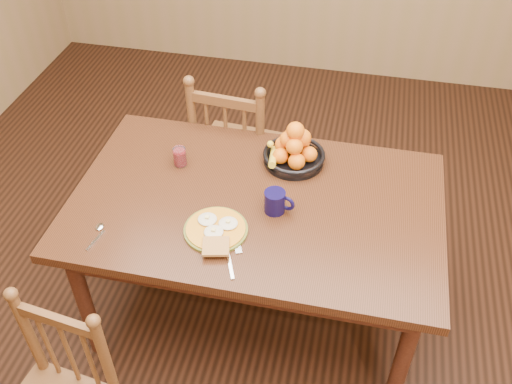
% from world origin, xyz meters
% --- Properties ---
extents(room, '(4.52, 5.02, 2.72)m').
position_xyz_m(room, '(0.00, 0.00, 1.35)').
color(room, black).
rests_on(room, ground).
extents(dining_table, '(1.60, 1.00, 0.75)m').
position_xyz_m(dining_table, '(0.00, 0.00, 0.67)').
color(dining_table, black).
rests_on(dining_table, ground).
extents(chair_far, '(0.48, 0.46, 0.98)m').
position_xyz_m(chair_far, '(-0.26, 0.66, 0.48)').
color(chair_far, '#503018').
rests_on(chair_far, ground).
extents(breakfast_plate, '(0.26, 0.30, 0.04)m').
position_xyz_m(breakfast_plate, '(-0.12, -0.22, 0.76)').
color(breakfast_plate, '#59601E').
rests_on(breakfast_plate, dining_table).
extents(fork, '(0.07, 0.18, 0.00)m').
position_xyz_m(fork, '(-0.02, -0.35, 0.75)').
color(fork, silver).
rests_on(fork, dining_table).
extents(spoon, '(0.05, 0.16, 0.01)m').
position_xyz_m(spoon, '(-0.59, -0.32, 0.75)').
color(spoon, silver).
rests_on(spoon, dining_table).
extents(coffee_mug, '(0.13, 0.09, 0.10)m').
position_xyz_m(coffee_mug, '(0.09, -0.04, 0.80)').
color(coffee_mug, black).
rests_on(coffee_mug, dining_table).
extents(juice_glass, '(0.06, 0.06, 0.09)m').
position_xyz_m(juice_glass, '(-0.40, 0.17, 0.79)').
color(juice_glass, silver).
rests_on(juice_glass, dining_table).
extents(fruit_bowl, '(0.29, 0.29, 0.22)m').
position_xyz_m(fruit_bowl, '(0.11, 0.30, 0.82)').
color(fruit_bowl, black).
rests_on(fruit_bowl, dining_table).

